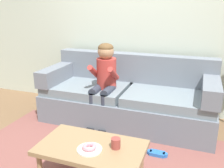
% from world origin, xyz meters
% --- Properties ---
extents(ground, '(10.00, 10.00, 0.00)m').
position_xyz_m(ground, '(0.00, 0.00, 0.00)').
color(ground, brown).
extents(wall_back, '(8.00, 0.10, 2.80)m').
position_xyz_m(wall_back, '(0.00, 1.40, 1.40)').
color(wall_back, beige).
rests_on(wall_back, ground).
extents(area_rug, '(2.88, 1.84, 0.01)m').
position_xyz_m(area_rug, '(0.00, -0.25, 0.01)').
color(area_rug, brown).
rests_on(area_rug, ground).
extents(couch, '(2.29, 0.90, 0.90)m').
position_xyz_m(couch, '(0.02, 0.84, 0.33)').
color(couch, slate).
rests_on(couch, ground).
extents(coffee_table, '(0.91, 0.53, 0.41)m').
position_xyz_m(coffee_table, '(0.11, -0.54, 0.36)').
color(coffee_table, '#937551').
rests_on(coffee_table, ground).
extents(person_child, '(0.34, 0.58, 1.10)m').
position_xyz_m(person_child, '(-0.24, 0.64, 0.67)').
color(person_child, '#AD3833').
rests_on(person_child, ground).
extents(plate, '(0.21, 0.21, 0.01)m').
position_xyz_m(plate, '(0.12, -0.61, 0.42)').
color(plate, white).
rests_on(plate, coffee_table).
extents(donut, '(0.16, 0.16, 0.04)m').
position_xyz_m(donut, '(0.12, -0.61, 0.44)').
color(donut, pink).
rests_on(donut, plate).
extents(mug, '(0.08, 0.08, 0.09)m').
position_xyz_m(mug, '(0.32, -0.50, 0.46)').
color(mug, '#993D38').
rests_on(mug, coffee_table).
extents(toy_controller, '(0.23, 0.09, 0.05)m').
position_xyz_m(toy_controller, '(0.58, 0.12, 0.03)').
color(toy_controller, blue).
rests_on(toy_controller, ground).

